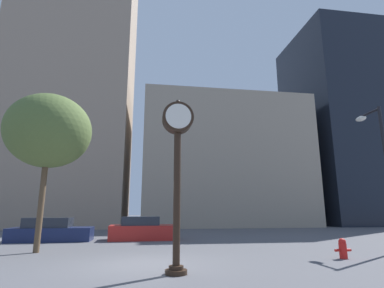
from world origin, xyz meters
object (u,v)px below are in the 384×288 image
at_px(street_clock, 177,152).
at_px(fire_hydrant_near, 343,248).
at_px(street_lamp_right, 379,153).
at_px(car_red, 143,230).
at_px(car_navy, 51,231).
at_px(bare_tree, 49,131).

xyz_separation_m(street_clock, fire_hydrant_near, (6.04, 1.75, -2.94)).
bearing_deg(street_clock, street_lamp_right, 20.01).
relative_size(car_red, fire_hydrant_near, 5.67).
bearing_deg(car_navy, car_red, 0.17).
height_order(street_clock, fire_hydrant_near, street_clock).
bearing_deg(street_lamp_right, street_clock, -159.99).
bearing_deg(fire_hydrant_near, street_clock, -163.87).
xyz_separation_m(car_red, bare_tree, (-4.13, -4.83, 4.45)).
bearing_deg(street_clock, car_red, 95.80).
height_order(car_red, fire_hydrant_near, car_red).
height_order(street_lamp_right, bare_tree, bare_tree).
bearing_deg(fire_hydrant_near, bare_tree, 163.98).
bearing_deg(bare_tree, car_red, 49.48).
bearing_deg(car_red, car_navy, 179.55).
bearing_deg(street_clock, fire_hydrant_near, 16.13).
bearing_deg(fire_hydrant_near, car_red, 131.20).
relative_size(street_lamp_right, bare_tree, 0.94).
xyz_separation_m(street_clock, car_navy, (-5.98, 9.65, -2.76)).
distance_m(street_clock, street_lamp_right, 10.08).
height_order(street_clock, car_navy, street_clock).
distance_m(street_clock, car_navy, 11.69).
distance_m(fire_hydrant_near, bare_tree, 12.52).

